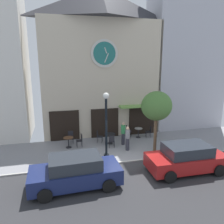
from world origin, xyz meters
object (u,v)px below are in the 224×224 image
Objects in this scene: cafe_chair_corner at (71,136)px; cafe_chair_by_entrance at (80,140)px; cafe_table_near_curb at (68,140)px; street_tree at (157,106)px; parked_car_navy at (75,172)px; parked_car_red at (186,158)px; pedestrian_green at (123,133)px; cafe_table_rightmost at (110,136)px; street_lamp at (106,127)px; cafe_chair_facing_wall at (99,136)px; cafe_chair_facing_street at (112,140)px; cafe_chair_near_lamp at (128,130)px; cafe_chair_outer at (149,131)px; cafe_table_center at (138,131)px; pedestrian_grey at (128,138)px.

cafe_chair_by_entrance is (0.63, -0.87, 0.00)m from cafe_chair_corner.
cafe_chair_corner is (0.20, 0.85, 0.00)m from cafe_table_near_curb.
street_tree is 6.54m from parked_car_navy.
cafe_chair_corner is 8.27m from parked_car_red.
cafe_table_near_curb is 0.83× the size of cafe_chair_corner.
cafe_table_near_curb is 0.45× the size of pedestrian_green.
pedestrian_green is at bearing -23.95° from cafe_table_rightmost.
street_lamp is 1.02× the size of street_tree.
cafe_chair_facing_street is at bearing -59.65° from cafe_chair_facing_wall.
parked_car_red reaches higher than cafe_chair_facing_street.
cafe_chair_by_entrance is at bearing -54.27° from cafe_chair_corner.
cafe_chair_near_lamp is 1.72m from cafe_chair_outer.
pedestrian_green reaches higher than cafe_chair_outer.
cafe_chair_facing_wall is at bearing 68.70° from parked_car_navy.
street_tree is 4.55× the size of cafe_chair_by_entrance.
cafe_chair_outer is at bearing 5.98° from cafe_table_near_curb.
cafe_table_center is at bearing -0.63° from cafe_chair_corner.
pedestrian_green reaches higher than cafe_table_rightmost.
pedestrian_green is at bearing -118.55° from cafe_chair_near_lamp.
pedestrian_grey is at bearing -31.66° from cafe_chair_corner.
parked_car_navy is (-0.72, -4.98, 0.23)m from cafe_chair_by_entrance.
cafe_chair_facing_street is (2.95, -0.72, 0.00)m from cafe_table_near_curb.
street_lamp reaches higher than cafe_chair_by_entrance.
parked_car_navy is at bearing -129.66° from street_lamp.
cafe_table_rightmost is 0.88× the size of cafe_chair_by_entrance.
cafe_chair_near_lamp is (1.73, 1.15, -0.03)m from cafe_table_rightmost.
cafe_chair_facing_wall is at bearing 150.68° from cafe_table_rightmost.
cafe_chair_facing_wall is (-3.28, 2.67, -2.60)m from street_tree.
street_lamp reaches higher than cafe_chair_near_lamp.
cafe_chair_near_lamp is at bearing 151.42° from cafe_table_center.
cafe_table_near_curb is 0.45× the size of pedestrian_grey.
cafe_chair_facing_wall and cafe_chair_outer have the same top height.
cafe_chair_by_entrance is 3.10m from pedestrian_green.
pedestrian_green is 0.39× the size of parked_car_red.
street_tree reaches higher than pedestrian_grey.
cafe_chair_corner is 1.07m from cafe_chair_by_entrance.
cafe_chair_facing_street is at bearing -157.79° from pedestrian_green.
street_tree reaches higher than cafe_chair_by_entrance.
cafe_table_near_curb is 0.99× the size of cafe_table_center.
street_tree is at bearing 27.42° from parked_car_navy.
street_lamp is at bearing -61.78° from cafe_chair_by_entrance.
street_lamp is 2.39m from pedestrian_grey.
cafe_chair_facing_wall is at bearing 125.61° from parked_car_red.
cafe_chair_corner is 1.00× the size of cafe_chair_by_entrance.
cafe_chair_corner is at bearing 76.95° from cafe_table_near_curb.
cafe_chair_corner is at bearing -175.51° from cafe_chair_near_lamp.
cafe_table_near_curb is 0.83× the size of cafe_chair_outer.
cafe_chair_near_lamp is at bearing 33.51° from cafe_table_rightmost.
cafe_chair_facing_wall is 1.50m from cafe_chair_by_entrance.
pedestrian_grey is (-0.86, -2.62, 0.33)m from cafe_chair_near_lamp.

